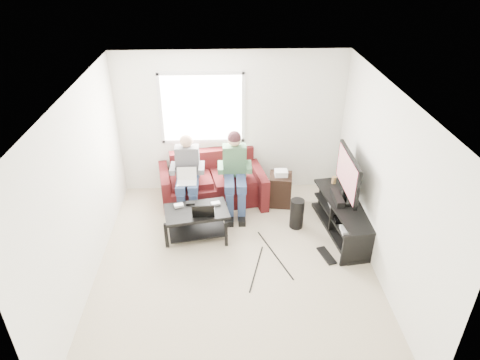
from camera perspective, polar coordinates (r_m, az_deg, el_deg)
name	(u,v)px	position (r m, az deg, el deg)	size (l,w,h in m)	color
floor	(236,264)	(6.42, -0.59, -11.20)	(4.50, 4.50, 0.00)	beige
ceiling	(234,94)	(5.10, -0.75, 11.39)	(4.50, 4.50, 0.00)	white
wall_back	(231,124)	(7.66, -1.20, 7.52)	(4.50, 4.50, 0.00)	white
wall_front	(243,323)	(3.90, 0.45, -18.57)	(4.50, 4.50, 0.00)	white
wall_left	(82,192)	(5.95, -20.31, -1.56)	(4.50, 4.50, 0.00)	white
wall_right	(384,186)	(6.04, 18.67, -0.74)	(4.50, 4.50, 0.00)	white
window	(202,108)	(7.54, -5.08, 9.48)	(1.48, 0.04, 1.28)	white
sofa	(212,184)	(7.71, -3.72, -0.52)	(1.98, 1.13, 0.86)	#4D1315
person_left	(187,172)	(7.25, -7.03, 1.03)	(0.40, 0.71, 1.36)	navy
person_right	(235,168)	(7.21, -0.70, 1.66)	(0.40, 0.71, 1.40)	navy
laptop_silver	(187,179)	(7.08, -7.12, 0.08)	(0.32, 0.22, 0.24)	silver
coffee_table	(197,217)	(6.78, -5.80, -4.93)	(1.07, 0.76, 0.49)	black
laptop_black	(203,207)	(6.57, -4.89, -3.55)	(0.34, 0.24, 0.24)	black
controller_a	(179,205)	(6.82, -8.16, -3.38)	(0.14, 0.09, 0.04)	silver
controller_b	(190,203)	(6.86, -6.63, -3.08)	(0.14, 0.09, 0.04)	black
controller_c	(216,204)	(6.81, -3.28, -3.16)	(0.14, 0.09, 0.04)	gray
tv_stand	(344,219)	(7.11, 13.66, -5.06)	(0.71, 1.71, 0.55)	black
tv	(348,175)	(6.80, 14.19, 0.70)	(0.12, 1.10, 0.81)	black
soundbar	(337,197)	(6.97, 12.85, -2.26)	(0.12, 0.50, 0.10)	black
drink_cup	(334,180)	(7.42, 12.42, 0.00)	(0.08, 0.08, 0.12)	#A27845
console_white	(351,230)	(6.76, 14.57, -6.48)	(0.30, 0.22, 0.06)	silver
console_grey	(340,204)	(7.30, 13.16, -3.18)	(0.34, 0.26, 0.08)	gray
console_black	(345,217)	(7.03, 13.83, -4.76)	(0.38, 0.30, 0.07)	black
subwoofer	(297,214)	(7.08, 7.59, -4.46)	(0.22, 0.22, 0.51)	black
keyboard_floor	(326,255)	(6.68, 11.46, -9.84)	(0.14, 0.41, 0.02)	black
end_table	(280,189)	(7.61, 5.38, -1.19)	(0.39, 0.39, 0.68)	black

